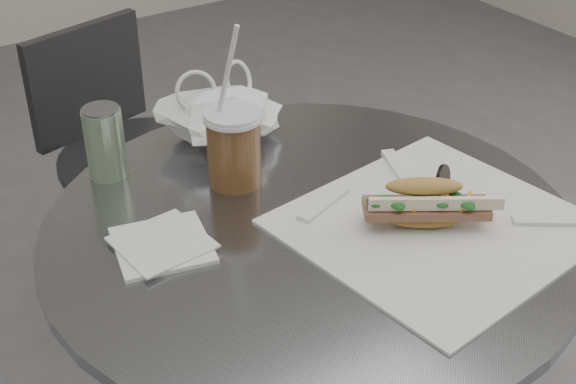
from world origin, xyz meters
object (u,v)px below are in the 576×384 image
chair_far (137,200)px  drink_can (105,142)px  sunglasses (434,190)px  cafe_table (308,363)px  iced_coffee (234,146)px  banh_mi (425,204)px

chair_far → drink_can: 0.74m
sunglasses → drink_can: 0.50m
cafe_table → sunglasses: sunglasses is taller
iced_coffee → sunglasses: 0.30m
iced_coffee → sunglasses: bearing=-43.0°
iced_coffee → drink_can: 0.20m
chair_far → iced_coffee: 0.80m
cafe_table → iced_coffee: iced_coffee is taller
iced_coffee → sunglasses: iced_coffee is taller
banh_mi → chair_far: bearing=127.4°
cafe_table → drink_can: bearing=124.1°
chair_far → banh_mi: bearing=79.9°
chair_far → cafe_table: bearing=71.6°
chair_far → sunglasses: sunglasses is taller
iced_coffee → cafe_table: bearing=-76.9°
chair_far → banh_mi: 1.00m
chair_far → sunglasses: size_ratio=7.49×
banh_mi → sunglasses: size_ratio=2.27×
banh_mi → iced_coffee: size_ratio=0.87×
cafe_table → sunglasses: 0.35m
drink_can → sunglasses: bearing=-41.6°
sunglasses → drink_can: (-0.37, 0.33, 0.04)m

